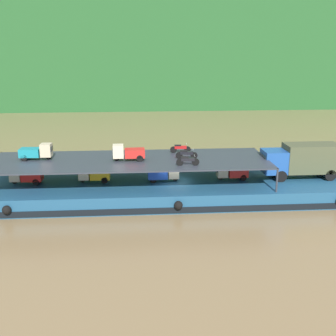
# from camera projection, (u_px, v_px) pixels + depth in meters

# --- Properties ---
(ground_plane) EXTENTS (400.00, 400.00, 0.00)m
(ground_plane) POSITION_uv_depth(u_px,v_px,m) (174.00, 197.00, 37.96)
(ground_plane) COLOR olive
(hillside_far_bank) EXTENTS (148.05, 37.14, 30.61)m
(hillside_far_bank) POSITION_uv_depth(u_px,v_px,m) (147.00, 28.00, 100.75)
(hillside_far_bank) COLOR #235628
(hillside_far_bank) RESTS_ON ground
(cargo_barge) EXTENTS (33.09, 8.76, 1.50)m
(cargo_barge) POSITION_uv_depth(u_px,v_px,m) (174.00, 189.00, 37.74)
(cargo_barge) COLOR navy
(cargo_barge) RESTS_ON ground
(covered_lorry) EXTENTS (7.86, 2.31, 3.10)m
(covered_lorry) POSITION_uv_depth(u_px,v_px,m) (303.00, 160.00, 38.00)
(covered_lorry) COLOR #1E4C99
(covered_lorry) RESTS_ON cargo_barge
(cargo_rack) EXTENTS (23.89, 7.41, 2.00)m
(cargo_rack) POSITION_uv_depth(u_px,v_px,m) (130.00, 161.00, 36.75)
(cargo_rack) COLOR #2D333D
(cargo_rack) RESTS_ON cargo_barge
(mini_truck_lower_stern) EXTENTS (2.76, 1.24, 1.38)m
(mini_truck_lower_stern) POSITION_uv_depth(u_px,v_px,m) (26.00, 176.00, 36.68)
(mini_truck_lower_stern) COLOR red
(mini_truck_lower_stern) RESTS_ON cargo_barge
(mini_truck_lower_aft) EXTENTS (2.74, 1.21, 1.38)m
(mini_truck_lower_aft) POSITION_uv_depth(u_px,v_px,m) (94.00, 174.00, 37.14)
(mini_truck_lower_aft) COLOR gold
(mini_truck_lower_aft) RESTS_ON cargo_barge
(mini_truck_lower_mid) EXTENTS (2.74, 1.20, 1.38)m
(mini_truck_lower_mid) POSITION_uv_depth(u_px,v_px,m) (164.00, 173.00, 37.39)
(mini_truck_lower_mid) COLOR #1E47B7
(mini_truck_lower_mid) RESTS_ON cargo_barge
(mini_truck_lower_fore) EXTENTS (2.75, 1.22, 1.38)m
(mini_truck_lower_fore) POSITION_uv_depth(u_px,v_px,m) (231.00, 172.00, 37.84)
(mini_truck_lower_fore) COLOR red
(mini_truck_lower_fore) RESTS_ON cargo_barge
(mini_truck_upper_stern) EXTENTS (2.77, 1.26, 1.38)m
(mini_truck_upper_stern) POSITION_uv_depth(u_px,v_px,m) (37.00, 152.00, 36.68)
(mini_truck_upper_stern) COLOR teal
(mini_truck_upper_stern) RESTS_ON cargo_rack
(mini_truck_upper_mid) EXTENTS (2.77, 1.25, 1.38)m
(mini_truck_upper_mid) POSITION_uv_depth(u_px,v_px,m) (128.00, 153.00, 36.39)
(mini_truck_upper_mid) COLOR red
(mini_truck_upper_mid) RESTS_ON cargo_rack
(motorcycle_upper_port) EXTENTS (1.90, 0.55, 0.87)m
(motorcycle_upper_port) POSITION_uv_depth(u_px,v_px,m) (188.00, 161.00, 34.83)
(motorcycle_upper_port) COLOR black
(motorcycle_upper_port) RESTS_ON cargo_rack
(motorcycle_upper_centre) EXTENTS (1.90, 0.55, 0.87)m
(motorcycle_upper_centre) POSITION_uv_depth(u_px,v_px,m) (186.00, 154.00, 36.97)
(motorcycle_upper_centre) COLOR black
(motorcycle_upper_centre) RESTS_ON cargo_rack
(motorcycle_upper_stbd) EXTENTS (1.90, 0.55, 0.87)m
(motorcycle_upper_stbd) POSITION_uv_depth(u_px,v_px,m) (180.00, 148.00, 39.08)
(motorcycle_upper_stbd) COLOR black
(motorcycle_upper_stbd) RESTS_ON cargo_rack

